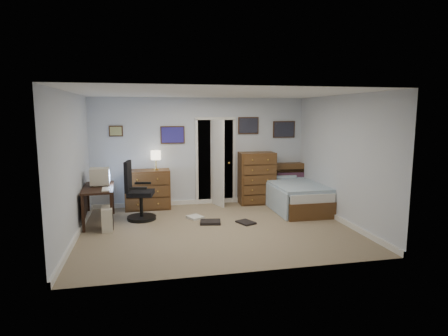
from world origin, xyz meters
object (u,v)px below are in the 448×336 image
(computer_desk, at_px, (94,195))
(office_chair, at_px, (138,197))
(tall_dresser, at_px, (257,178))
(bed, at_px, (294,195))
(low_dresser, at_px, (148,189))

(computer_desk, relative_size, office_chair, 1.07)
(office_chair, distance_m, tall_dresser, 2.88)
(computer_desk, distance_m, bed, 4.28)
(low_dresser, bearing_deg, tall_dresser, -0.89)
(office_chair, height_order, bed, office_chair)
(computer_desk, distance_m, low_dresser, 1.38)
(computer_desk, relative_size, low_dresser, 1.29)
(office_chair, bearing_deg, tall_dresser, 25.99)
(tall_dresser, xyz_separation_m, bed, (0.68, -0.65, -0.30))
(computer_desk, xyz_separation_m, tall_dresser, (3.59, 0.88, 0.06))
(computer_desk, height_order, bed, computer_desk)
(low_dresser, bearing_deg, office_chair, -103.82)
(office_chair, xyz_separation_m, bed, (3.44, 0.18, -0.15))
(tall_dresser, bearing_deg, low_dresser, -178.75)
(computer_desk, height_order, office_chair, office_chair)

